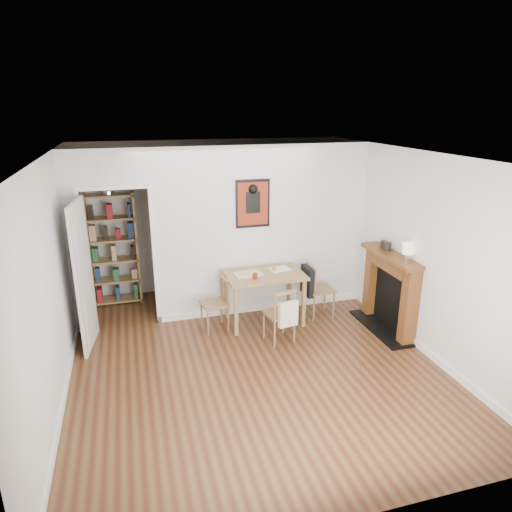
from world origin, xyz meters
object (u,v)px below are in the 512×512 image
object	(u,v)px
chair_right	(319,289)
ceramic_jar_a	(387,246)
orange_fruit	(274,269)
dining_table	(265,280)
notebook	(279,269)
bookshelf	(114,250)
ceramic_jar_b	(383,244)
red_glass	(255,276)
mantel_lamp	(408,249)
chair_front	(280,314)
chair_left	(214,304)
fireplace	(390,289)

from	to	relation	value
chair_right	ceramic_jar_a	bearing A→B (deg)	-34.19
orange_fruit	dining_table	bearing A→B (deg)	-160.77
dining_table	orange_fruit	bearing A→B (deg)	19.23
chair_right	notebook	world-z (taller)	chair_right
bookshelf	ceramic_jar_b	world-z (taller)	bookshelf
red_glass	mantel_lamp	size ratio (longest dim) A/B	0.36
chair_front	ceramic_jar_b	xyz separation A→B (m)	(1.64, 0.21, 0.81)
chair_left	ceramic_jar_b	xyz separation A→B (m)	(2.44, -0.38, 0.82)
fireplace	notebook	size ratio (longest dim) A/B	4.25
chair_left	notebook	world-z (taller)	notebook
ceramic_jar_b	red_glass	bearing A→B (deg)	172.50
chair_front	red_glass	bearing A→B (deg)	116.51
ceramic_jar_a	ceramic_jar_b	world-z (taller)	ceramic_jar_a
dining_table	red_glass	distance (m)	0.29
bookshelf	ceramic_jar_b	bearing A→B (deg)	-25.42
chair_left	ceramic_jar_b	bearing A→B (deg)	-8.88
fireplace	red_glass	size ratio (longest dim) A/B	14.57
red_glass	mantel_lamp	bearing A→B (deg)	-23.40
chair_right	chair_left	bearing A→B (deg)	-179.42
chair_left	chair_right	size ratio (longest dim) A/B	0.93
fireplace	ceramic_jar_a	size ratio (longest dim) A/B	9.64
notebook	mantel_lamp	bearing A→B (deg)	-37.23
red_glass	mantel_lamp	world-z (taller)	mantel_lamp
dining_table	red_glass	xyz separation A→B (m)	(-0.19, -0.16, 0.14)
dining_table	notebook	bearing A→B (deg)	21.77
dining_table	ceramic_jar_b	world-z (taller)	ceramic_jar_b
orange_fruit	notebook	bearing A→B (deg)	26.12
chair_front	orange_fruit	distance (m)	0.80
dining_table	red_glass	size ratio (longest dim) A/B	13.37
orange_fruit	notebook	xyz separation A→B (m)	(0.09, 0.05, -0.03)
chair_front	notebook	bearing A→B (deg)	72.09
dining_table	red_glass	world-z (taller)	red_glass
chair_front	ceramic_jar_a	xyz separation A→B (m)	(1.63, 0.07, 0.82)
red_glass	ceramic_jar_b	size ratio (longest dim) A/B	0.77
bookshelf	red_glass	xyz separation A→B (m)	(1.94, -1.56, -0.08)
chair_right	fireplace	size ratio (longest dim) A/B	0.68
notebook	ceramic_jar_b	distance (m)	1.56
dining_table	notebook	size ratio (longest dim) A/B	3.90
chair_right	red_glass	bearing A→B (deg)	-171.88
bookshelf	notebook	xyz separation A→B (m)	(2.40, -1.29, -0.12)
bookshelf	fireplace	xyz separation A→B (m)	(3.82, -2.08, -0.29)
bookshelf	ceramic_jar_a	distance (m)	4.28
bookshelf	orange_fruit	size ratio (longest dim) A/B	26.03
chair_left	mantel_lamp	size ratio (longest dim) A/B	3.30
fireplace	orange_fruit	size ratio (longest dim) A/B	17.69
bookshelf	notebook	bearing A→B (deg)	-28.34
chair_right	mantel_lamp	bearing A→B (deg)	-49.66
orange_fruit	bookshelf	bearing A→B (deg)	149.82
red_glass	ceramic_jar_b	bearing A→B (deg)	-7.50
mantel_lamp	ceramic_jar_b	distance (m)	0.58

